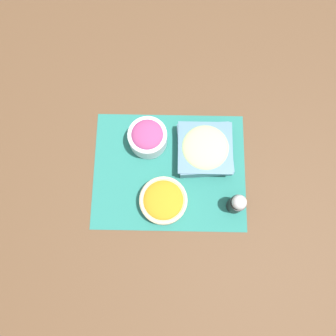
# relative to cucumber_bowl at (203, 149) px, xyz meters

# --- Properties ---
(ground_plane) EXTENTS (3.00, 3.00, 0.00)m
(ground_plane) POSITION_rel_cucumber_bowl_xyz_m (-0.11, -0.06, -0.04)
(ground_plane) COLOR #513823
(placemat) EXTENTS (0.47, 0.37, 0.00)m
(placemat) POSITION_rel_cucumber_bowl_xyz_m (-0.11, -0.06, -0.03)
(placemat) COLOR #236B60
(placemat) RESTS_ON ground_plane
(cucumber_bowl) EXTENTS (0.17, 0.17, 0.06)m
(cucumber_bowl) POSITION_rel_cucumber_bowl_xyz_m (0.00, 0.00, 0.00)
(cucumber_bowl) COLOR slate
(cucumber_bowl) RESTS_ON placemat
(carrot_bowl) EXTENTS (0.14, 0.14, 0.05)m
(carrot_bowl) POSITION_rel_cucumber_bowl_xyz_m (-0.12, -0.16, -0.00)
(carrot_bowl) COLOR #C6B28E
(carrot_bowl) RESTS_ON placemat
(onion_bowl) EXTENTS (0.12, 0.12, 0.08)m
(onion_bowl) POSITION_rel_cucumber_bowl_xyz_m (-0.17, 0.03, 0.01)
(onion_bowl) COLOR silver
(onion_bowl) RESTS_ON placemat
(pepper_shaker) EXTENTS (0.05, 0.05, 0.10)m
(pepper_shaker) POSITION_rel_cucumber_bowl_xyz_m (0.09, -0.17, 0.02)
(pepper_shaker) COLOR black
(pepper_shaker) RESTS_ON placemat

